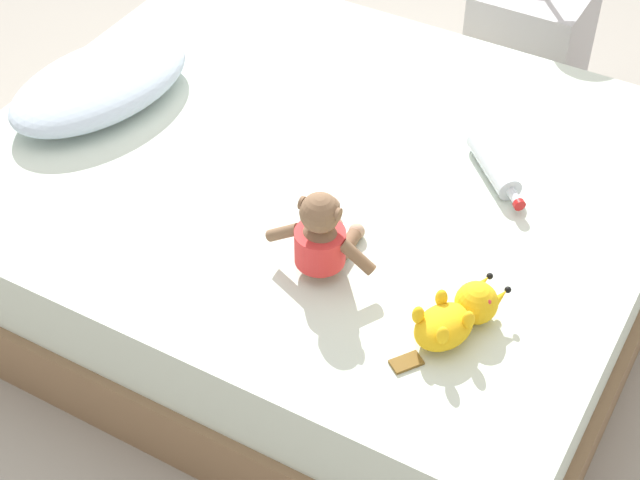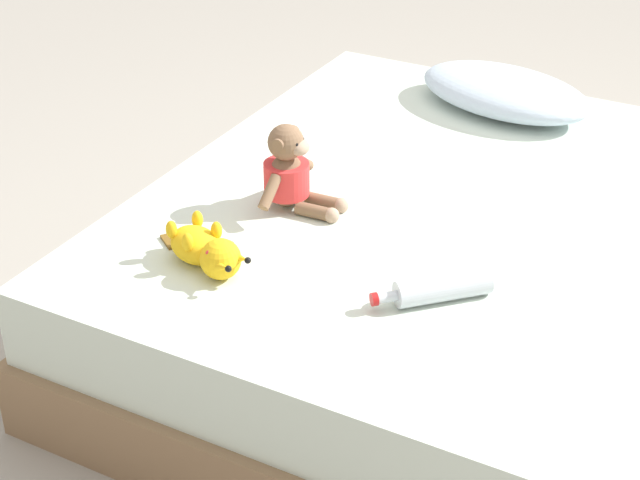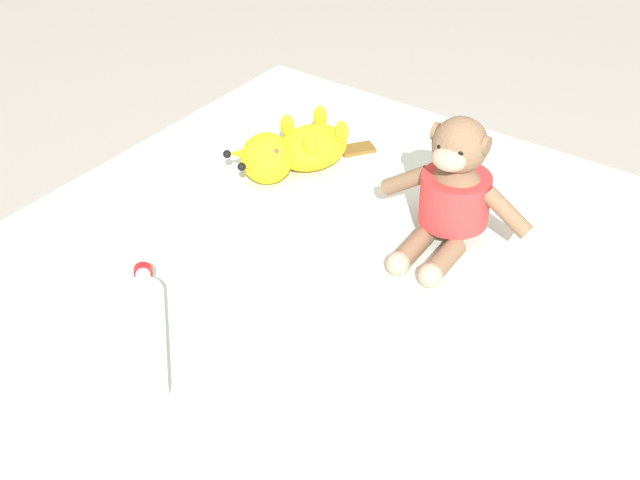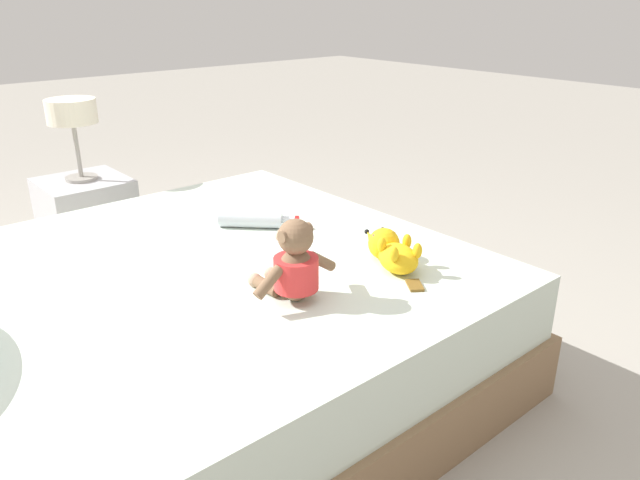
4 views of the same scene
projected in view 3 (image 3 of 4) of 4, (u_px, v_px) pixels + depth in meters
The scene contains 3 objects.
plush_monkey at pixel (453, 193), 1.60m from camera, with size 0.23×0.29×0.24m.
plush_yellow_creature at pixel (293, 151), 1.82m from camera, with size 0.32×0.18×0.10m.
glass_bottle at pixel (144, 336), 1.39m from camera, with size 0.24×0.24×0.06m.
Camera 3 is at (0.88, 0.39, 1.37)m, focal length 52.58 mm.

